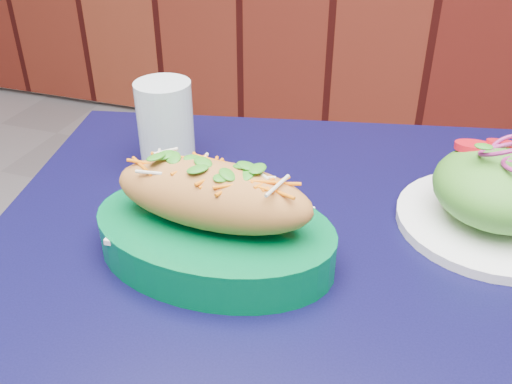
% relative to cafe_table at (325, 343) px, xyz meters
% --- Properties ---
extents(cafe_table, '(0.96, 0.96, 0.75)m').
position_rel_cafe_table_xyz_m(cafe_table, '(0.00, 0.00, 0.00)').
color(cafe_table, black).
rests_on(cafe_table, ground).
extents(banh_mi_basket, '(0.27, 0.18, 0.12)m').
position_rel_cafe_table_xyz_m(banh_mi_basket, '(-0.13, 0.00, 0.13)').
color(banh_mi_basket, '#006331').
rests_on(banh_mi_basket, cafe_table).
extents(salad_plate, '(0.22, 0.22, 0.11)m').
position_rel_cafe_table_xyz_m(salad_plate, '(0.16, 0.16, 0.13)').
color(salad_plate, white).
rests_on(salad_plate, cafe_table).
extents(water_glass, '(0.08, 0.08, 0.12)m').
position_rel_cafe_table_xyz_m(water_glass, '(-0.27, 0.17, 0.15)').
color(water_glass, silver).
rests_on(water_glass, cafe_table).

